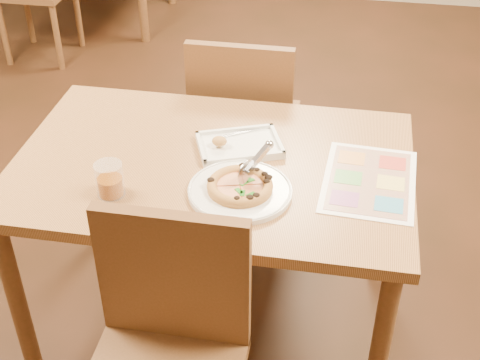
% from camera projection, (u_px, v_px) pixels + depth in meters
% --- Properties ---
extents(dining_table, '(1.30, 0.85, 0.72)m').
position_uv_depth(dining_table, '(213.00, 182.00, 2.23)').
color(dining_table, '#A77243').
rests_on(dining_table, ground).
extents(chair_near, '(0.42, 0.42, 0.47)m').
position_uv_depth(chair_near, '(167.00, 332.00, 1.79)').
color(chair_near, brown).
rests_on(chair_near, ground).
extents(chair_far, '(0.42, 0.42, 0.47)m').
position_uv_depth(chair_far, '(243.00, 111.00, 2.75)').
color(chair_far, brown).
rests_on(chair_far, ground).
extents(plate, '(0.35, 0.35, 0.02)m').
position_uv_depth(plate, '(240.00, 191.00, 2.04)').
color(plate, white).
rests_on(plate, dining_table).
extents(pizza, '(0.20, 0.20, 0.03)m').
position_uv_depth(pizza, '(240.00, 186.00, 2.03)').
color(pizza, '#C38442').
rests_on(pizza, plate).
extents(pizza_cutter, '(0.08, 0.14, 0.09)m').
position_uv_depth(pizza_cutter, '(254.00, 163.00, 2.02)').
color(pizza_cutter, silver).
rests_on(pizza_cutter, pizza).
extents(appetizer_tray, '(0.32, 0.27, 0.05)m').
position_uv_depth(appetizer_tray, '(238.00, 146.00, 2.24)').
color(appetizer_tray, silver).
rests_on(appetizer_tray, dining_table).
extents(glass_tumbler, '(0.09, 0.09, 0.11)m').
position_uv_depth(glass_tumbler, '(110.00, 181.00, 2.01)').
color(glass_tumbler, '#83400A').
rests_on(glass_tumbler, dining_table).
extents(menu, '(0.30, 0.41, 0.00)m').
position_uv_depth(menu, '(369.00, 181.00, 2.09)').
color(menu, white).
rests_on(menu, dining_table).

